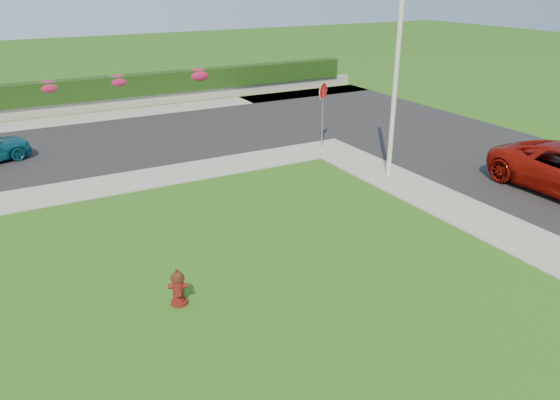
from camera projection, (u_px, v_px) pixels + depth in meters
ground at (287, 299)px, 12.01m from camera, size 120.00×120.00×0.00m
street_right at (512, 164)px, 20.56m from camera, size 8.00×32.00×0.04m
curb_corner at (328, 148)px, 22.40m from camera, size 2.00×2.00×0.04m
sidewalk_beyond at (81, 119)px, 26.96m from camera, size 34.00×2.00×0.04m
retaining_wall at (75, 107)px, 28.07m from camera, size 34.00×0.40×0.60m
hedge at (72, 91)px, 27.83m from camera, size 32.00×0.90×1.10m
fire_hydrant at (178, 288)px, 11.67m from camera, size 0.44×0.42×0.85m
utility_pole at (396, 79)px, 18.05m from camera, size 0.16×0.16×6.82m
stop_sign at (323, 99)px, 21.94m from camera, size 0.64×0.39×2.67m
flower_clump_d at (49, 87)px, 27.15m from camera, size 1.36×0.88×0.68m
flower_clump_e at (117, 81)px, 28.66m from camera, size 1.36×0.87×0.68m
flower_clump_f at (198, 75)px, 30.65m from camera, size 1.51×0.97×0.76m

